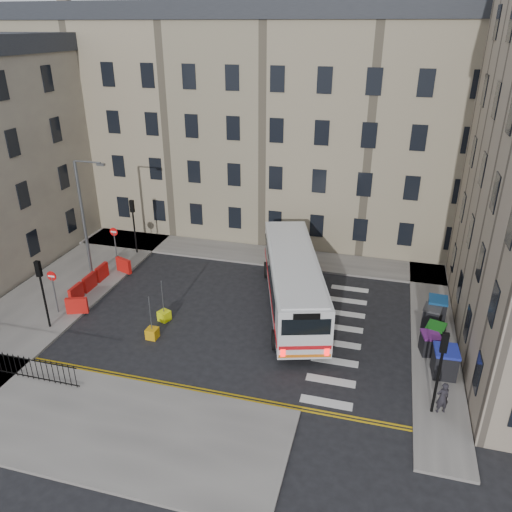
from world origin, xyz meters
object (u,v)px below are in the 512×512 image
at_px(wheelie_bin_b, 430,343).
at_px(pedestrian, 443,398).
at_px(wheelie_bin_a, 445,362).
at_px(wheelie_bin_d, 432,316).
at_px(bus, 293,279).
at_px(streetlamp, 83,219).
at_px(wheelie_bin_c, 435,335).
at_px(wheelie_bin_e, 437,309).
at_px(bollard_yellow, 164,316).
at_px(bollard_chevron, 152,333).

relative_size(wheelie_bin_b, pedestrian, 0.76).
distance_m(wheelie_bin_a, wheelie_bin_d, 4.41).
relative_size(bus, pedestrian, 7.83).
height_order(streetlamp, wheelie_bin_b, streetlamp).
distance_m(wheelie_bin_b, wheelie_bin_c, 0.93).
xyz_separation_m(wheelie_bin_c, wheelie_bin_e, (0.24, 2.68, 0.08)).
distance_m(wheelie_bin_e, bollard_yellow, 15.81).
xyz_separation_m(wheelie_bin_e, bollard_yellow, (-15.27, -4.07, -0.52)).
distance_m(wheelie_bin_b, bollard_yellow, 14.76).
relative_size(wheelie_bin_a, wheelie_bin_d, 1.14).
distance_m(wheelie_bin_e, pedestrian, 8.03).
xyz_separation_m(wheelie_bin_b, wheelie_bin_e, (0.52, 3.56, 0.09)).
distance_m(bus, wheelie_bin_b, 8.45).
xyz_separation_m(bus, wheelie_bin_b, (7.83, -2.94, -1.17)).
bearing_deg(wheelie_bin_d, wheelie_bin_c, -75.00).
bearing_deg(bollard_chevron, wheelie_bin_c, 12.25).
height_order(wheelie_bin_c, wheelie_bin_d, wheelie_bin_d).
distance_m(wheelie_bin_e, bollard_chevron, 16.25).
relative_size(wheelie_bin_b, wheelie_bin_c, 0.94).
height_order(wheelie_bin_d, bollard_yellow, wheelie_bin_d).
height_order(wheelie_bin_b, pedestrian, pedestrian).
height_order(wheelie_bin_a, pedestrian, pedestrian).
distance_m(bus, bollard_chevron, 8.74).
height_order(streetlamp, bollard_yellow, streetlamp).
height_order(streetlamp, bus, streetlamp).
height_order(wheelie_bin_a, bollard_yellow, wheelie_bin_a).
xyz_separation_m(streetlamp, wheelie_bin_b, (21.64, -2.97, -3.61)).
xyz_separation_m(wheelie_bin_c, wheelie_bin_d, (-0.08, 1.85, 0.02)).
relative_size(wheelie_bin_d, pedestrian, 0.80).
height_order(streetlamp, pedestrian, streetlamp).
xyz_separation_m(wheelie_bin_d, wheelie_bin_e, (0.32, 0.83, 0.07)).
distance_m(pedestrian, bollard_chevron, 15.09).
distance_m(streetlamp, wheelie_bin_e, 22.45).
bearing_deg(bollard_chevron, wheelie_bin_e, 21.33).
height_order(streetlamp, bollard_chevron, streetlamp).
xyz_separation_m(bus, wheelie_bin_c, (8.12, -2.06, -1.16)).
bearing_deg(wheelie_bin_e, pedestrian, -88.47).
bearing_deg(bus, wheelie_bin_c, -31.30).
distance_m(bollard_yellow, bollard_chevron, 1.85).
bearing_deg(bollard_yellow, wheelie_bin_d, 12.23).
height_order(wheelie_bin_a, wheelie_bin_c, wheelie_bin_a).
distance_m(wheelie_bin_a, bollard_chevron, 15.24).
bearing_deg(bollard_chevron, bollard_yellow, 94.17).
relative_size(bus, wheelie_bin_c, 9.67).
relative_size(wheelie_bin_a, wheelie_bin_e, 1.08).
bearing_deg(wheelie_bin_c, streetlamp, -168.86).
distance_m(streetlamp, wheelie_bin_b, 22.14).
distance_m(wheelie_bin_c, bollard_chevron, 15.25).
height_order(wheelie_bin_a, wheelie_bin_d, wheelie_bin_a).
height_order(wheelie_bin_e, pedestrian, pedestrian).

